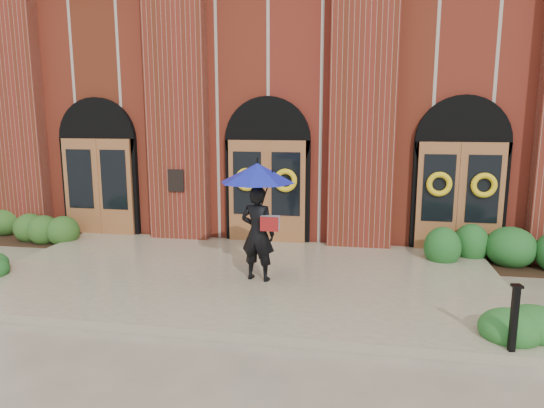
% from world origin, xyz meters
% --- Properties ---
extents(ground, '(90.00, 90.00, 0.00)m').
position_xyz_m(ground, '(0.00, 0.00, 0.00)').
color(ground, gray).
rests_on(ground, ground).
extents(landing, '(10.00, 5.30, 0.15)m').
position_xyz_m(landing, '(0.00, 0.15, 0.07)').
color(landing, tan).
rests_on(landing, ground).
extents(church_building, '(16.20, 12.53, 7.00)m').
position_xyz_m(church_building, '(0.00, 8.78, 3.50)').
color(church_building, maroon).
rests_on(church_building, ground).
extents(man_with_umbrella, '(1.63, 1.63, 2.23)m').
position_xyz_m(man_with_umbrella, '(0.39, -0.16, 1.71)').
color(man_with_umbrella, black).
rests_on(man_with_umbrella, landing).
extents(metal_post, '(0.14, 0.14, 0.92)m').
position_xyz_m(metal_post, '(4.30, -2.35, 0.63)').
color(metal_post, black).
rests_on(metal_post, landing).
extents(hedge_wall_left, '(2.77, 1.11, 0.71)m').
position_xyz_m(hedge_wall_left, '(-6.12, 2.20, 0.36)').
color(hedge_wall_left, '#284D19').
rests_on(hedge_wall_left, ground).
extents(hedge_wall_right, '(3.23, 1.29, 0.83)m').
position_xyz_m(hedge_wall_right, '(5.20, 2.10, 0.41)').
color(hedge_wall_right, '#1C511D').
rests_on(hedge_wall_right, ground).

